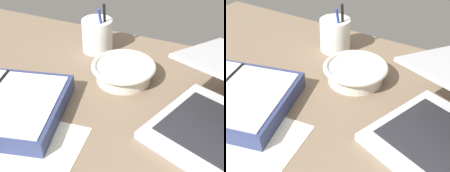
{
  "view_description": "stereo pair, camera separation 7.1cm",
  "coord_description": "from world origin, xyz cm",
  "views": [
    {
      "loc": [
        27.27,
        -41.97,
        50.34
      ],
      "look_at": [
        4.09,
        10.5,
        9.0
      ],
      "focal_mm": 50.0,
      "sensor_mm": 36.0,
      "label": 1
    },
    {
      "loc": [
        33.54,
        -38.73,
        50.34
      ],
      "look_at": [
        4.09,
        10.5,
        9.0
      ],
      "focal_mm": 50.0,
      "sensor_mm": 36.0,
      "label": 2
    }
  ],
  "objects": [
    {
      "name": "bowl",
      "position": [
        1.67,
        23.6,
        4.74
      ],
      "size": [
        17.37,
        17.37,
        4.85
      ],
      "color": "silver",
      "rests_on": "desk_top"
    },
    {
      "name": "paper_sheet_front",
      "position": [
        -6.31,
        -12.92,
        2.08
      ],
      "size": [
        24.85,
        31.12,
        0.16
      ],
      "primitive_type": "cube",
      "rotation": [
        0.0,
        0.0,
        0.12
      ],
      "color": "silver",
      "rests_on": "desk_top"
    },
    {
      "name": "desk_top",
      "position": [
        0.0,
        0.0,
        1.0
      ],
      "size": [
        140.0,
        100.0,
        2.0
      ],
      "primitive_type": "cube",
      "color": "#75604C",
      "rests_on": "ground"
    },
    {
      "name": "pen_cup",
      "position": [
        -11.94,
        35.71,
        7.05
      ],
      "size": [
        9.36,
        9.36,
        15.5
      ],
      "color": "white",
      "rests_on": "desk_top"
    }
  ]
}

